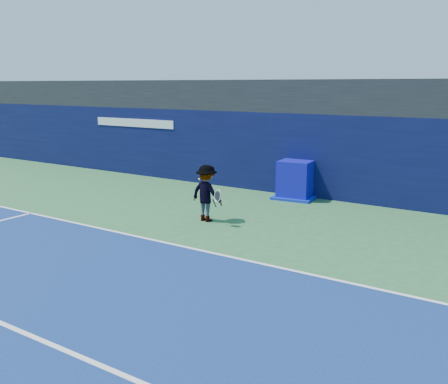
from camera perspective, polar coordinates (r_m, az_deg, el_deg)
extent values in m
plane|color=#2E6737|center=(11.49, -18.52, -8.98)|extent=(80.00, 80.00, 0.00)
cube|color=white|center=(13.42, -8.47, -5.36)|extent=(24.00, 0.10, 0.01)
cube|color=black|center=(19.96, 7.83, 10.87)|extent=(36.00, 3.00, 1.20)
cube|color=#0A0E37|center=(19.22, 6.37, 4.58)|extent=(36.00, 1.00, 3.00)
cube|color=white|center=(22.75, -10.28, 7.79)|extent=(4.50, 0.04, 0.35)
cube|color=#0E0BA0|center=(18.11, 8.24, 1.44)|extent=(1.26, 1.26, 1.37)
cube|color=#0C20AB|center=(18.24, 8.18, -0.53)|extent=(1.57, 1.57, 0.09)
imported|color=silver|center=(14.88, -1.99, -0.13)|extent=(1.16, 0.74, 1.70)
cylinder|color=black|center=(14.47, -1.10, -1.29)|extent=(0.08, 0.15, 0.27)
torus|color=silver|center=(14.30, -0.75, -0.43)|extent=(0.31, 0.18, 0.30)
cylinder|color=black|center=(14.30, -0.75, -0.43)|extent=(0.26, 0.14, 0.26)
sphere|color=#D9EB1A|center=(14.70, -2.85, 1.49)|extent=(0.06, 0.06, 0.06)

